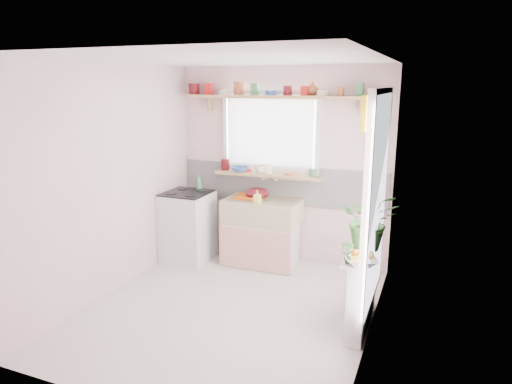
% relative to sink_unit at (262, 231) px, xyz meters
% --- Properties ---
extents(room, '(3.20, 3.20, 3.20)m').
position_rel_sink_unit_xyz_m(room, '(0.81, -0.43, 0.94)').
color(room, silver).
rests_on(room, ground).
extents(sink_unit, '(0.95, 0.65, 1.11)m').
position_rel_sink_unit_xyz_m(sink_unit, '(0.00, 0.00, 0.00)').
color(sink_unit, white).
rests_on(sink_unit, ground).
extents(cooker, '(0.58, 0.58, 0.93)m').
position_rel_sink_unit_xyz_m(cooker, '(-0.95, -0.24, 0.03)').
color(cooker, white).
rests_on(cooker, ground).
extents(radiator_ledge, '(0.22, 0.95, 0.78)m').
position_rel_sink_unit_xyz_m(radiator_ledge, '(1.45, -1.09, -0.03)').
color(radiator_ledge, white).
rests_on(radiator_ledge, ground).
extents(windowsill, '(1.40, 0.22, 0.04)m').
position_rel_sink_unit_xyz_m(windowsill, '(-0.00, 0.19, 0.71)').
color(windowsill, tan).
rests_on(windowsill, room).
extents(pine_shelf, '(2.52, 0.24, 0.04)m').
position_rel_sink_unit_xyz_m(pine_shelf, '(0.15, 0.18, 1.69)').
color(pine_shelf, tan).
rests_on(pine_shelf, room).
extents(shelf_crockery, '(2.47, 0.11, 0.12)m').
position_rel_sink_unit_xyz_m(shelf_crockery, '(0.11, 0.18, 1.76)').
color(shelf_crockery, '#590F14').
rests_on(shelf_crockery, pine_shelf).
extents(sill_crockery, '(1.35, 0.11, 0.12)m').
position_rel_sink_unit_xyz_m(sill_crockery, '(-0.00, 0.19, 0.78)').
color(sill_crockery, '#590F14').
rests_on(sill_crockery, windowsill).
extents(dish_tray, '(0.38, 0.30, 0.04)m').
position_rel_sink_unit_xyz_m(dish_tray, '(-0.17, 0.03, 0.44)').
color(dish_tray, orange).
rests_on(dish_tray, sink_unit).
extents(colander, '(0.39, 0.39, 0.14)m').
position_rel_sink_unit_xyz_m(colander, '(-0.09, 0.05, 0.49)').
color(colander, '#590F18').
rests_on(colander, sink_unit).
extents(jade_plant, '(0.57, 0.51, 0.56)m').
position_rel_sink_unit_xyz_m(jade_plant, '(1.48, -1.07, 0.62)').
color(jade_plant, '#366A2A').
rests_on(jade_plant, radiator_ledge).
extents(fruit_bowl, '(0.35, 0.35, 0.07)m').
position_rel_sink_unit_xyz_m(fruit_bowl, '(1.48, -1.49, 0.38)').
color(fruit_bowl, silver).
rests_on(fruit_bowl, radiator_ledge).
extents(herb_pot, '(0.11, 0.08, 0.20)m').
position_rel_sink_unit_xyz_m(herb_pot, '(1.36, -1.49, 0.44)').
color(herb_pot, '#355F26').
rests_on(herb_pot, radiator_ledge).
extents(soap_bottle_sink, '(0.08, 0.08, 0.17)m').
position_rel_sink_unit_xyz_m(soap_bottle_sink, '(0.01, -0.19, 0.50)').
color(soap_bottle_sink, '#EFEF6A').
rests_on(soap_bottle_sink, sink_unit).
extents(sill_cup, '(0.14, 0.14, 0.10)m').
position_rel_sink_unit_xyz_m(sill_cup, '(-0.08, 0.13, 0.78)').
color(sill_cup, silver).
rests_on(sill_cup, windowsill).
extents(sill_bowl, '(0.23, 0.23, 0.07)m').
position_rel_sink_unit_xyz_m(sill_bowl, '(-0.36, 0.13, 0.76)').
color(sill_bowl, '#3862B6').
rests_on(sill_bowl, windowsill).
extents(shelf_vase, '(0.21, 0.21, 0.17)m').
position_rel_sink_unit_xyz_m(shelf_vase, '(0.55, 0.24, 1.79)').
color(shelf_vase, '#9D4F30').
rests_on(shelf_vase, pine_shelf).
extents(cooker_bottle, '(0.08, 0.08, 0.21)m').
position_rel_sink_unit_xyz_m(cooker_bottle, '(-0.89, -0.02, 0.59)').
color(cooker_bottle, '#438755').
rests_on(cooker_bottle, cooker).
extents(fruit, '(0.20, 0.14, 0.10)m').
position_rel_sink_unit_xyz_m(fruit, '(1.49, -1.49, 0.43)').
color(fruit, orange).
rests_on(fruit, fruit_bowl).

